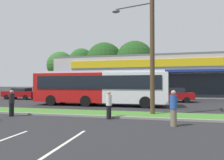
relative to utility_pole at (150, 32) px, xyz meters
The scene contains 15 objects.
grass_median 6.42m from the utility_pole, behind, with size 56.00×2.20×0.12m, color #427A2D.
curb_lip 6.58m from the utility_pole, 156.71° to the right, with size 56.00×0.24×0.12m, color gray.
parking_stripe_2 9.50m from the utility_pole, 110.00° to the right, with size 0.12×4.80×0.01m, color silver.
storefront_building 21.01m from the utility_pole, 91.31° to the left, with size 30.99×11.64×6.43m.
tree_far_left 40.03m from the utility_pole, 125.90° to the left, with size 6.81×6.81×10.22m.
tree_left 36.68m from the utility_pole, 118.78° to the left, with size 6.22×6.22×10.74m.
tree_mid_left 31.30m from the utility_pole, 110.70° to the left, with size 8.19×8.19×11.28m.
tree_mid 29.11m from the utility_pole, 98.37° to the left, with size 8.12×8.12×11.19m.
utility_pole is the anchor object (origin of this frame).
city_bus 7.80m from the utility_pole, 135.47° to the left, with size 12.52×2.73×3.25m.
car_1 11.38m from the utility_pole, 77.83° to the left, with size 4.45×1.98×1.60m.
car_2 20.50m from the utility_pole, 150.66° to the left, with size 4.59×1.88×1.48m.
pedestrian_near_bench 5.51m from the utility_pole, 140.98° to the right, with size 0.33×0.33×1.62m.
pedestrian_by_pole 5.64m from the utility_pole, 68.55° to the right, with size 0.35×0.35×1.74m.
pedestrian_far 9.98m from the utility_pole, 164.72° to the right, with size 0.33×0.33×1.65m.
Camera 1 is at (3.90, 1.30, 2.05)m, focal length 31.41 mm.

